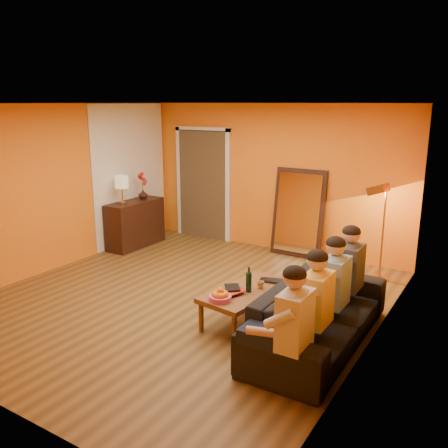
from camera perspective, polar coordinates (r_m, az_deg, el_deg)
The scene contains 27 objects.
room_shell at distance 6.49m, azimuth -3.24°, elevation 2.73°, with size 5.00×5.50×2.60m.
white_accent at distance 9.09m, azimuth -11.19°, elevation 5.87°, with size 0.02×1.90×2.58m, color white.
doorway_recess at distance 9.36m, azimuth -2.14°, elevation 4.83°, with size 1.06×0.30×2.10m, color #3F2D19.
door_jamb_left at distance 9.59m, azimuth -5.39°, elevation 5.01°, with size 0.08×0.06×2.20m, color white.
door_jamb_right at distance 8.96m, azimuth 0.47°, elevation 4.40°, with size 0.08×0.06×2.20m, color white.
door_header at distance 9.14m, azimuth -2.64°, elevation 11.34°, with size 1.22×0.06×0.08m, color white.
mirror_frame at distance 8.29m, azimuth 8.96°, elevation 1.35°, with size 0.92×0.06×1.52m, color black.
mirror_glass at distance 8.25m, azimuth 8.85°, elevation 1.29°, with size 0.78×0.02×1.36m, color white.
sideboard at distance 8.95m, azimuth -10.63°, elevation 0.05°, with size 0.44×1.18×0.85m, color black.
table_lamp at distance 8.60m, azimuth -12.18°, elevation 4.02°, with size 0.24×0.24×0.51m, color beige, non-canonical shape.
sofa at distance 5.45m, azimuth 11.37°, elevation -10.55°, with size 0.91×2.32×0.68m, color black.
coffee_table at distance 5.87m, azimuth 2.76°, elevation -9.76°, with size 0.62×1.22×0.42m, color brown, non-canonical shape.
floor_lamp at distance 7.39m, azimuth 18.57°, elevation -1.17°, with size 0.30×0.24×1.44m, color #BB8136, non-canonical shape.
dog at distance 6.14m, azimuth 9.84°, elevation -7.61°, with size 0.36×0.56×0.66m, color #A6864B, non-canonical shape.
person_far_left at distance 4.45m, azimuth 8.49°, elevation -12.53°, with size 0.70×0.44×1.22m, color beige, non-canonical shape.
person_mid_left at distance 4.91m, azimuth 11.08°, elevation -9.95°, with size 0.70×0.44×1.22m, color gold, non-canonical shape.
person_mid_right at distance 5.39m, azimuth 13.19°, elevation -7.79°, with size 0.70×0.44×1.22m, color #7C97C0, non-canonical shape.
person_far_right at distance 5.88m, azimuth 14.93°, elevation -5.99°, with size 0.70×0.44×1.22m, color #38383D, non-canonical shape.
fruit_bowl at distance 5.45m, azimuth -0.46°, elevation -8.42°, with size 0.26×0.26×0.16m, color #C44577, non-canonical shape.
wine_bottle at distance 5.67m, azimuth 3.00°, elevation -6.68°, with size 0.07×0.07×0.31m, color black.
tumbler at distance 5.82m, azimuth 4.41°, elevation -7.31°, with size 0.09×0.09×0.09m, color #B27F3F.
laptop at distance 6.00m, azimuth 5.93°, elevation -6.97°, with size 0.35×0.23×0.03m, color black.
book_lower at distance 5.71m, azimuth 0.20°, elevation -8.06°, with size 0.18×0.24×0.02m, color black.
book_mid at distance 5.70m, azimuth 0.34°, elevation -7.84°, with size 0.20×0.27×0.02m, color red.
book_upper at distance 5.68m, azimuth 0.15°, elevation -7.69°, with size 0.17×0.23×0.02m, color black.
vase at distance 9.02m, azimuth -9.72°, elevation 3.55°, with size 0.17×0.17×0.18m, color black.
flowers at distance 8.97m, azimuth -9.79°, elevation 5.34°, with size 0.17×0.17×0.51m, color red, non-canonical shape.
Camera 1 is at (3.64, -4.83, 2.62)m, focal length 38.00 mm.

